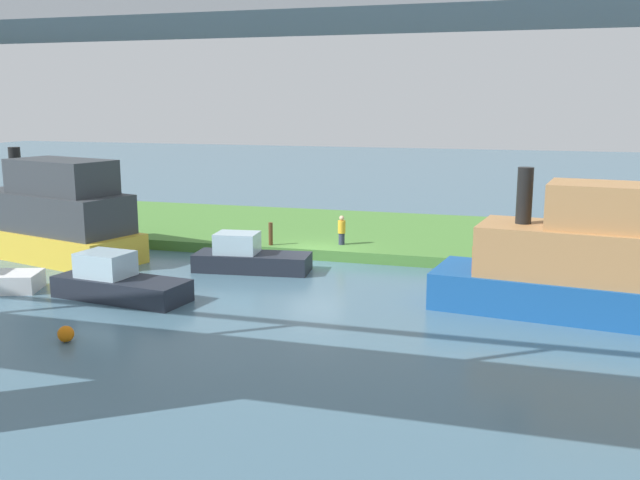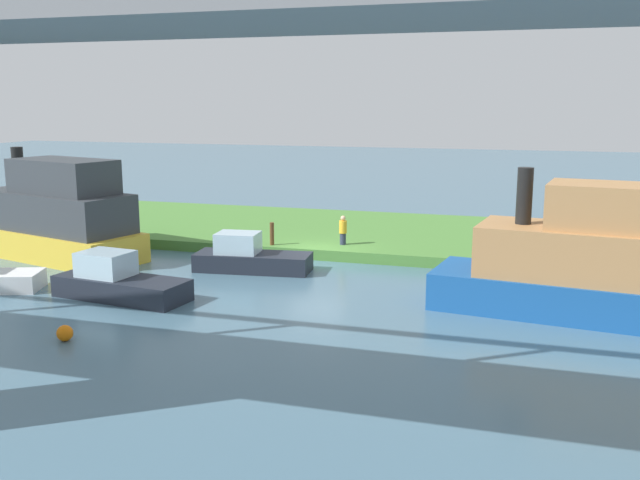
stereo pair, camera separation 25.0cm
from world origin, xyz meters
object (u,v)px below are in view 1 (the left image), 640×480
person_on_bank (342,230)px  houseboat_blue (591,263)px  marker_buoy (66,334)px  motorboat_red (51,218)px  mooring_post (271,234)px  riverboat_paddlewheel (118,282)px  skiff_small (249,257)px

person_on_bank → houseboat_blue: houseboat_blue is taller
houseboat_blue → marker_buoy: bearing=25.8°
person_on_bank → motorboat_red: bearing=19.0°
mooring_post → person_on_bank: bearing=-161.2°
riverboat_paddlewheel → mooring_post: bearing=-107.9°
person_on_bank → mooring_post: person_on_bank is taller
houseboat_blue → mooring_post: bearing=-23.4°
houseboat_blue → motorboat_red: bearing=-6.4°
marker_buoy → person_on_bank: bearing=-108.5°
riverboat_paddlewheel → motorboat_red: bearing=-38.0°
person_on_bank → mooring_post: (3.19, 1.08, -0.16)m
mooring_post → houseboat_blue: size_ratio=0.11×
houseboat_blue → riverboat_paddlewheel: bearing=9.4°
skiff_small → motorboat_red: bearing=0.7°
person_on_bank → marker_buoy: (4.84, 14.47, -0.95)m
riverboat_paddlewheel → marker_buoy: 4.86m
houseboat_blue → skiff_small: houseboat_blue is taller
motorboat_red → marker_buoy: (-7.99, 10.06, -1.63)m
person_on_bank → motorboat_red: motorboat_red is taller
riverboat_paddlewheel → skiff_small: bearing=-118.6°
mooring_post → houseboat_blue: 15.01m
person_on_bank → mooring_post: 3.37m
marker_buoy → motorboat_red: bearing=-51.5°
mooring_post → motorboat_red: (9.65, 3.33, 0.84)m
mooring_post → skiff_small: skiff_small is taller
person_on_bank → marker_buoy: bearing=71.5°
houseboat_blue → riverboat_paddlewheel: houseboat_blue is taller
marker_buoy → houseboat_blue: bearing=-154.2°
mooring_post → marker_buoy: 13.51m
person_on_bank → houseboat_blue: size_ratio=0.14×
skiff_small → marker_buoy: 10.35m
houseboat_blue → skiff_small: 13.91m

